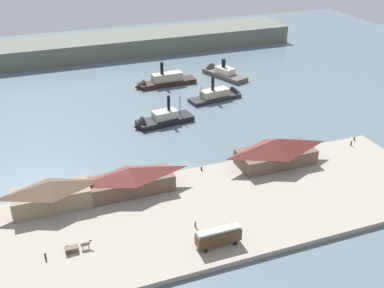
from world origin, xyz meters
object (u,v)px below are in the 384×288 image
Objects in this scene: ferry_shed_west_terminal at (276,151)px; horse_cart at (77,247)px; pedestrian_by_tram at (45,256)px; ferry_departing_north at (158,121)px; ferry_moored_east at (221,95)px; mooring_post_center_west at (201,169)px; ferry_outer_harbor at (161,82)px; mooring_post_west at (354,139)px; ferry_shed_customs_shed at (131,180)px; street_tram at (218,236)px; ferry_mid_harbor at (220,72)px; ferry_shed_east_terminal at (51,194)px; pedestrian_near_cart at (195,224)px; pedestrian_walking_west at (351,143)px.

horse_cart is (-54.60, -16.67, -2.85)m from ferry_shed_west_terminal.
ferry_departing_north reaches higher than pedestrian_by_tram.
ferry_moored_east is (60.89, 66.77, -0.81)m from horse_cart.
ferry_outer_harbor reaches higher than mooring_post_center_west.
horse_cart reaches higher than pedestrian_by_tram.
mooring_post_west is at bearing 13.82° from horse_cart.
ferry_shed_customs_shed is 22.92× the size of mooring_post_center_west.
street_tram is at bearing -13.75° from pedestrian_by_tram.
pedestrian_by_tram is 94.91m from ferry_moored_east.
horse_cart is at bearing -121.75° from ferry_departing_north.
ferry_moored_east is 24.90m from ferry_mid_harbor.
mooring_post_center_west is 0.04× the size of ferry_moored_east.
pedestrian_by_tram is at bearing -100.11° from ferry_shed_east_terminal.
pedestrian_near_cart is (-29.73, -17.98, -3.07)m from ferry_shed_west_terminal.
pedestrian_walking_west is at bearing -36.96° from ferry_departing_north.
horse_cart is 0.27× the size of ferry_departing_north.
mooring_post_center_west is 66.99m from ferry_outer_harbor.
ferry_moored_east reaches higher than ferry_shed_customs_shed.
ferry_shed_west_terminal is 20.33m from mooring_post_center_west.
ferry_shed_east_terminal reaches higher than pedestrian_walking_west.
ferry_shed_east_terminal is at bearing 139.66° from street_tram.
ferry_shed_east_terminal is 84.27m from ferry_outer_harbor.
mooring_post_center_west is 0.04× the size of ferry_mid_harbor.
street_tram is 62.22m from ferry_departing_north.
ferry_shed_east_terminal is 0.82× the size of ferry_moored_east.
ferry_moored_east is (-22.23, 46.33, -0.33)m from mooring_post_west.
street_tram is 6.04× the size of pedestrian_near_cart.
pedestrian_walking_west is at bearing -140.87° from mooring_post_west.
ferry_shed_east_terminal reaches higher than pedestrian_near_cart.
ferry_shed_east_terminal is at bearing 79.89° from pedestrian_by_tram.
pedestrian_by_tram is at bearing -134.99° from ferry_moored_east.
ferry_shed_east_terminal is at bearing -142.19° from ferry_moored_east.
ferry_shed_west_terminal reaches higher than ferry_mid_harbor.
pedestrian_by_tram is 46.02m from mooring_post_center_west.
ferry_departing_north is at bearing 53.86° from pedestrian_by_tram.
ferry_shed_customs_shed is at bearing -170.44° from mooring_post_center_west.
ferry_mid_harbor is (43.44, 98.23, -2.24)m from street_tram.
horse_cart is at bearing -132.09° from ferry_shed_customs_shed.
ferry_departing_north is at bearing -154.34° from ferry_moored_east.
mooring_post_center_west is 0.04× the size of ferry_outer_harbor.
ferry_mid_harbor reaches higher than street_tram.
ferry_shed_east_terminal reaches higher than mooring_post_center_west.
ferry_shed_east_terminal is 57.69m from ferry_shed_west_terminal.
ferry_mid_harbor is at bearing 52.82° from ferry_shed_customs_shed.
horse_cart is 6.22m from pedestrian_by_tram.
ferry_moored_east is (67.09, 67.13, -0.57)m from pedestrian_by_tram.
mooring_post_west is (58.26, 21.76, -0.26)m from pedestrian_near_cart.
ferry_shed_customs_shed is at bearing 38.87° from pedestrian_by_tram.
street_tram is 34.31m from pedestrian_by_tram.
ferry_mid_harbor is (15.93, 73.07, -3.65)m from ferry_shed_west_terminal.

